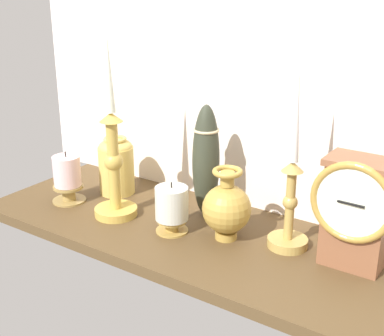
# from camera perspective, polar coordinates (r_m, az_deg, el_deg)

# --- Properties ---
(ground_plane) EXTENTS (1.00, 0.36, 0.02)m
(ground_plane) POSITION_cam_1_polar(r_m,az_deg,el_deg) (1.15, 0.76, -7.32)
(ground_plane) COLOR brown
(back_wall) EXTENTS (1.20, 0.02, 0.65)m
(back_wall) POSITION_cam_1_polar(r_m,az_deg,el_deg) (1.19, 5.84, 10.78)
(back_wall) COLOR white
(back_wall) RESTS_ON ground_plane
(mantel_clock) EXTENTS (0.15, 0.09, 0.22)m
(mantel_clock) POSITION_cam_1_polar(r_m,az_deg,el_deg) (1.01, 17.12, -4.41)
(mantel_clock) COLOR brown
(mantel_clock) RESTS_ON ground_plane
(candlestick_tall_left) EXTENTS (0.08, 0.08, 0.38)m
(candlestick_tall_left) POSITION_cam_1_polar(r_m,az_deg,el_deg) (1.05, 10.51, -2.58)
(candlestick_tall_left) COLOR tan
(candlestick_tall_left) RESTS_ON ground_plane
(candlestick_tall_center) EXTENTS (0.10, 0.10, 0.41)m
(candlestick_tall_center) POSITION_cam_1_polar(r_m,az_deg,el_deg) (1.18, -8.39, 0.73)
(candlestick_tall_center) COLOR gold
(candlestick_tall_center) RESTS_ON ground_plane
(brass_vase_bulbous) EXTENTS (0.10, 0.10, 0.15)m
(brass_vase_bulbous) POSITION_cam_1_polar(r_m,az_deg,el_deg) (1.09, 3.72, -4.25)
(brass_vase_bulbous) COLOR #B7923E
(brass_vase_bulbous) RESTS_ON ground_plane
(brass_vase_jar) EXTENTS (0.09, 0.09, 0.14)m
(brass_vase_jar) POSITION_cam_1_polar(r_m,az_deg,el_deg) (1.32, -8.09, 0.42)
(brass_vase_jar) COLOR #D5B659
(brass_vase_jar) RESTS_ON ground_plane
(pillar_candle_front) EXTENTS (0.07, 0.07, 0.11)m
(pillar_candle_front) POSITION_cam_1_polar(r_m,az_deg,el_deg) (1.12, -2.18, -4.25)
(pillar_candle_front) COLOR #B59346
(pillar_candle_front) RESTS_ON ground_plane
(pillar_candle_near_clock) EXTENTS (0.08, 0.08, 0.12)m
(pillar_candle_near_clock) POSITION_cam_1_polar(r_m,az_deg,el_deg) (1.30, -13.16, -1.01)
(pillar_candle_near_clock) COLOR #A38648
(pillar_candle_near_clock) RESTS_ON ground_plane
(tall_ceramic_vase) EXTENTS (0.06, 0.06, 0.26)m
(tall_ceramic_vase) POSITION_cam_1_polar(r_m,az_deg,el_deg) (1.17, 1.49, 0.77)
(tall_ceramic_vase) COLOR #323728
(tall_ceramic_vase) RESTS_ON ground_plane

